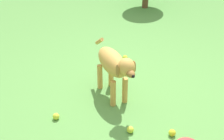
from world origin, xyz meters
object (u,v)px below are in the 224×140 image
object	(u,v)px
dog	(114,65)
tennis_ball_3	(56,116)
tennis_ball_0	(125,57)
tennis_ball_1	(130,130)
tennis_ball_2	(172,133)

from	to	relation	value
dog	tennis_ball_3	size ratio (longest dim) A/B	12.65
tennis_ball_0	tennis_ball_1	world-z (taller)	same
tennis_ball_1	tennis_ball_3	xyz separation A→B (m)	(0.32, -0.67, 0.00)
dog	tennis_ball_1	distance (m)	0.69
dog	tennis_ball_2	size ratio (longest dim) A/B	12.65
tennis_ball_2	tennis_ball_3	distance (m)	1.13
dog	tennis_ball_0	bearing A→B (deg)	145.52
dog	tennis_ball_1	bearing A→B (deg)	-9.55
dog	tennis_ball_0	distance (m)	0.94
tennis_ball_1	tennis_ball_3	distance (m)	0.75
tennis_ball_2	tennis_ball_3	size ratio (longest dim) A/B	1.00
tennis_ball_2	dog	bearing A→B (deg)	-98.06
tennis_ball_2	tennis_ball_1	bearing A→B (deg)	-55.68
tennis_ball_0	tennis_ball_1	xyz separation A→B (m)	(1.07, 0.92, 0.00)
tennis_ball_0	tennis_ball_3	world-z (taller)	same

